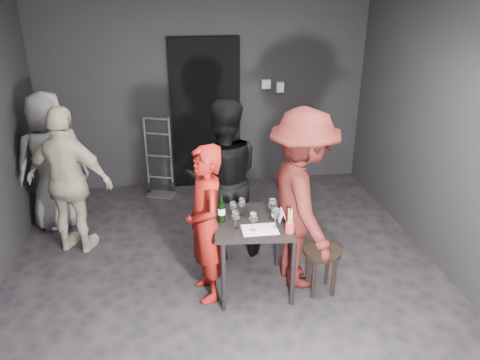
{
  "coord_description": "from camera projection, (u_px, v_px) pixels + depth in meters",
  "views": [
    {
      "loc": [
        -0.43,
        -3.89,
        2.86
      ],
      "look_at": [
        0.17,
        0.25,
        1.0
      ],
      "focal_mm": 35.0,
      "sensor_mm": 36.0,
      "label": 1
    }
  ],
  "objects": [
    {
      "name": "reserved_card",
      "position": [
        280.0,
        215.0,
        4.34
      ],
      "size": [
        0.09,
        0.14,
        0.1
      ],
      "primitive_type": null,
      "rotation": [
        0.0,
        0.0,
        -0.06
      ],
      "color": "white",
      "rests_on": "tasting_table"
    },
    {
      "name": "woman_black",
      "position": [
        223.0,
        168.0,
        4.88
      ],
      "size": [
        0.97,
        0.54,
        1.99
      ],
      "primitive_type": "imported",
      "rotation": [
        0.0,
        0.0,
        3.15
      ],
      "color": "black",
      "rests_on": "floor"
    },
    {
      "name": "hand_truck",
      "position": [
        161.0,
        180.0,
        6.55
      ],
      "size": [
        0.37,
        0.32,
        1.1
      ],
      "rotation": [
        0.0,
        0.0,
        -0.34
      ],
      "color": "#B2B2B7",
      "rests_on": "floor"
    },
    {
      "name": "floor",
      "position": [
        227.0,
        281.0,
        4.73
      ],
      "size": [
        4.5,
        5.0,
        0.02
      ],
      "primitive_type": "cube",
      "color": "black",
      "rests_on": "ground"
    },
    {
      "name": "bystander_cream",
      "position": [
        68.0,
        175.0,
        4.94
      ],
      "size": [
        1.17,
        0.83,
        1.81
      ],
      "primitive_type": "imported",
      "rotation": [
        0.0,
        0.0,
        2.81
      ],
      "color": "#BFB299",
      "rests_on": "floor"
    },
    {
      "name": "breadstick_cup",
      "position": [
        290.0,
        221.0,
        4.11
      ],
      "size": [
        0.08,
        0.08,
        0.25
      ],
      "rotation": [
        0.0,
        0.0,
        0.07
      ],
      "color": "red",
      "rests_on": "tasting_table"
    },
    {
      "name": "server_red",
      "position": [
        206.0,
        224.0,
        4.24
      ],
      "size": [
        0.47,
        0.62,
        1.55
      ],
      "primitive_type": "imported",
      "rotation": [
        0.0,
        0.0,
        -1.39
      ],
      "color": "maroon",
      "rests_on": "floor"
    },
    {
      "name": "doorway",
      "position": [
        206.0,
        115.0,
        6.51
      ],
      "size": [
        0.95,
        0.1,
        2.1
      ],
      "primitive_type": "cube",
      "color": "black",
      "rests_on": "ground"
    },
    {
      "name": "man_maroon",
      "position": [
        303.0,
        185.0,
        4.34
      ],
      "size": [
        0.74,
        1.42,
        2.12
      ],
      "primitive_type": "imported",
      "rotation": [
        0.0,
        0.0,
        1.65
      ],
      "color": "#471311",
      "rests_on": "floor"
    },
    {
      "name": "wall_back",
      "position": [
        205.0,
        92.0,
        6.45
      ],
      "size": [
        4.5,
        0.04,
        2.7
      ],
      "primitive_type": "cube",
      "color": "black",
      "rests_on": "ground"
    },
    {
      "name": "wine_glass_a",
      "position": [
        236.0,
        219.0,
        4.18
      ],
      "size": [
        0.08,
        0.08,
        0.18
      ],
      "primitive_type": null,
      "rotation": [
        0.0,
        0.0,
        -0.11
      ],
      "color": "white",
      "rests_on": "tasting_table"
    },
    {
      "name": "wallbox_lower",
      "position": [
        280.0,
        87.0,
        6.52
      ],
      "size": [
        0.1,
        0.06,
        0.14
      ],
      "primitive_type": "cube",
      "color": "#B7B7B2",
      "rests_on": "wall_back"
    },
    {
      "name": "bystander_grey",
      "position": [
        51.0,
        154.0,
        5.44
      ],
      "size": [
        1.02,
        0.78,
        1.85
      ],
      "primitive_type": "imported",
      "rotation": [
        0.0,
        0.0,
        3.5
      ],
      "color": "slate",
      "rests_on": "floor"
    },
    {
      "name": "wine_glass_c",
      "position": [
        242.0,
        206.0,
        4.4
      ],
      "size": [
        0.08,
        0.08,
        0.19
      ],
      "primitive_type": null,
      "rotation": [
        0.0,
        0.0,
        -0.09
      ],
      "color": "white",
      "rests_on": "tasting_table"
    },
    {
      "name": "stool",
      "position": [
        322.0,
        258.0,
        4.45
      ],
      "size": [
        0.36,
        0.36,
        0.47
      ],
      "rotation": [
        0.0,
        0.0,
        0.36
      ],
      "color": "black",
      "rests_on": "floor"
    },
    {
      "name": "tasting_table",
      "position": [
        253.0,
        229.0,
        4.4
      ],
      "size": [
        0.72,
        0.72,
        0.75
      ],
      "rotation": [
        0.0,
        0.0,
        -0.09
      ],
      "color": "black",
      "rests_on": "floor"
    },
    {
      "name": "wine_glass_d",
      "position": [
        253.0,
        221.0,
        4.14
      ],
      "size": [
        0.09,
        0.09,
        0.2
      ],
      "primitive_type": null,
      "rotation": [
        0.0,
        0.0,
        0.24
      ],
      "color": "white",
      "rests_on": "tasting_table"
    },
    {
      "name": "tasting_mat",
      "position": [
        260.0,
        230.0,
        4.19
      ],
      "size": [
        0.32,
        0.21,
        0.0
      ],
      "primitive_type": "cube",
      "rotation": [
        0.0,
        0.0,
        -0.0
      ],
      "color": "white",
      "rests_on": "tasting_table"
    },
    {
      "name": "wine_glass_b",
      "position": [
        233.0,
        209.0,
        4.36
      ],
      "size": [
        0.09,
        0.09,
        0.18
      ],
      "primitive_type": null,
      "rotation": [
        0.0,
        0.0,
        0.33
      ],
      "color": "white",
      "rests_on": "tasting_table"
    },
    {
      "name": "wine_glass_e",
      "position": [
        275.0,
        217.0,
        4.19
      ],
      "size": [
        0.1,
        0.1,
        0.21
      ],
      "primitive_type": null,
      "rotation": [
        0.0,
        0.0,
        -0.41
      ],
      "color": "white",
      "rests_on": "tasting_table"
    },
    {
      "name": "wallbox_upper",
      "position": [
        266.0,
        84.0,
        6.47
      ],
      "size": [
        0.12,
        0.06,
        0.12
      ],
      "primitive_type": "cube",
      "color": "#B7B7B2",
      "rests_on": "wall_back"
    },
    {
      "name": "wine_glass_f",
      "position": [
        272.0,
        208.0,
        4.34
      ],
      "size": [
        0.11,
        0.11,
        0.22
      ],
      "primitive_type": null,
      "rotation": [
        0.0,
        0.0,
        -0.36
      ],
      "color": "white",
      "rests_on": "tasting_table"
    },
    {
      "name": "wall_right",
      "position": [
        459.0,
        145.0,
        4.48
      ],
      "size": [
        0.04,
        5.0,
        2.7
      ],
      "primitive_type": "cube",
      "color": "black",
      "rests_on": "ground"
    },
    {
      "name": "wine_bottle",
      "position": [
        221.0,
        211.0,
        4.29
      ],
      "size": [
        0.07,
        0.07,
        0.28
      ],
      "rotation": [
        0.0,
        0.0,
        0.11
      ],
      "color": "black",
      "rests_on": "tasting_table"
    }
  ]
}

